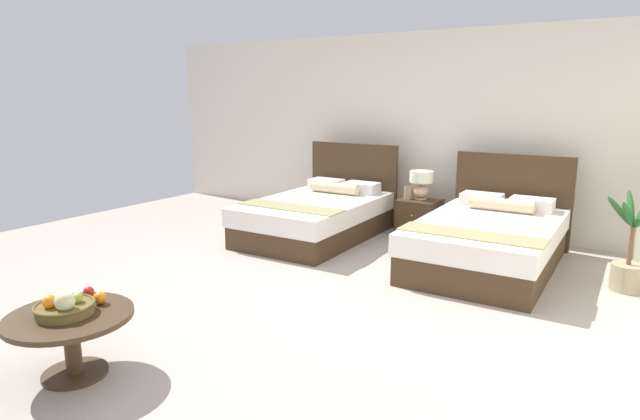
# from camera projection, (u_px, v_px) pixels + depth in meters

# --- Properties ---
(ground_plane) EXTENTS (9.63, 10.33, 0.02)m
(ground_plane) POSITION_uv_depth(u_px,v_px,m) (300.00, 303.00, 4.79)
(ground_plane) COLOR #AC9D90
(wall_back) EXTENTS (9.63, 0.12, 2.66)m
(wall_back) POSITION_uv_depth(u_px,v_px,m) (442.00, 132.00, 7.25)
(wall_back) COLOR silver
(wall_back) RESTS_ON ground
(bed_near_window) EXTENTS (1.40, 2.16, 1.14)m
(bed_near_window) POSITION_uv_depth(u_px,v_px,m) (318.00, 215.00, 6.94)
(bed_near_window) COLOR #3D2B1A
(bed_near_window) RESTS_ON ground
(bed_near_corner) EXTENTS (1.44, 2.21, 1.13)m
(bed_near_corner) POSITION_uv_depth(u_px,v_px,m) (489.00, 240.00, 5.75)
(bed_near_corner) COLOR #3D2B1A
(bed_near_corner) RESTS_ON ground
(nightstand) EXTENTS (0.50, 0.49, 0.48)m
(nightstand) POSITION_uv_depth(u_px,v_px,m) (419.00, 217.00, 7.01)
(nightstand) COLOR #3D2B1A
(nightstand) RESTS_ON ground
(table_lamp) EXTENTS (0.31, 0.31, 0.37)m
(table_lamp) POSITION_uv_depth(u_px,v_px,m) (421.00, 182.00, 6.93)
(table_lamp) COLOR tan
(table_lamp) RESTS_ON nightstand
(vase) EXTENTS (0.11, 0.11, 0.16)m
(vase) POSITION_uv_depth(u_px,v_px,m) (408.00, 193.00, 6.99)
(vase) COLOR #967B62
(vase) RESTS_ON nightstand
(coffee_table) EXTENTS (0.80, 0.80, 0.43)m
(coffee_table) POSITION_uv_depth(u_px,v_px,m) (71.00, 329.00, 3.49)
(coffee_table) COLOR #3D2B1A
(coffee_table) RESTS_ON ground
(fruit_bowl) EXTENTS (0.38, 0.38, 0.18)m
(fruit_bowl) POSITION_uv_depth(u_px,v_px,m) (64.00, 307.00, 3.44)
(fruit_bowl) COLOR brown
(fruit_bowl) RESTS_ON coffee_table
(loose_apple) EXTENTS (0.07, 0.07, 0.07)m
(loose_apple) POSITION_uv_depth(u_px,v_px,m) (89.00, 292.00, 3.76)
(loose_apple) COLOR red
(loose_apple) RESTS_ON coffee_table
(loose_orange) EXTENTS (0.09, 0.09, 0.09)m
(loose_orange) POSITION_uv_depth(u_px,v_px,m) (100.00, 298.00, 3.63)
(loose_orange) COLOR orange
(loose_orange) RESTS_ON coffee_table
(potted_palm) EXTENTS (0.51, 0.50, 0.96)m
(potted_palm) POSITION_uv_depth(u_px,v_px,m) (629.00, 261.00, 5.02)
(potted_palm) COLOR tan
(potted_palm) RESTS_ON ground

